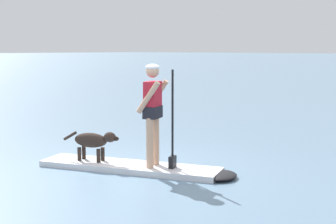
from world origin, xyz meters
The scene contains 4 objects.
ground_plane centered at (0.00, 0.00, 0.00)m, with size 400.00×400.00×0.00m, color slate.
paddleboard centered at (0.21, 0.08, 0.05)m, with size 3.46×1.86×0.10m.
person_paddler centered at (0.42, 0.16, 1.09)m, with size 0.68×0.59×1.71m.
dog centered at (-0.65, -0.24, 0.45)m, with size 1.05×0.47×0.53m.
Camera 1 is at (5.94, -5.73, 2.06)m, focal length 52.67 mm.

